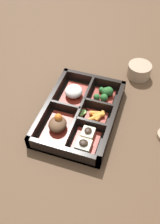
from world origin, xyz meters
The scene contains 10 objects.
ground_plane centered at (0.00, 0.00, 0.00)m, with size 3.00×3.00×0.00m, color #4C3523.
bento_base centered at (0.00, 0.00, 0.01)m, with size 0.33×0.23×0.01m.
bento_rim centered at (0.00, 0.00, 0.02)m, with size 0.33×0.23×0.05m.
bowl_stew centered at (-0.07, 0.05, 0.03)m, with size 0.13×0.08×0.05m.
bowl_rice centered at (0.07, 0.05, 0.03)m, with size 0.13×0.08×0.04m.
bowl_tofu centered at (-0.10, -0.05, 0.02)m, with size 0.09×0.08×0.03m.
bowl_carrots centered at (0.00, -0.05, 0.02)m, with size 0.07×0.08×0.02m.
bowl_greens centered at (0.10, -0.06, 0.03)m, with size 0.09×0.08×0.04m.
bowl_pickles centered at (0.00, 0.00, 0.02)m, with size 0.04×0.04×0.01m.
tea_cup centered at (0.26, -0.14, 0.03)m, with size 0.09×0.09×0.05m.
Camera 1 is at (-0.52, -0.17, 0.66)m, focal length 42.00 mm.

